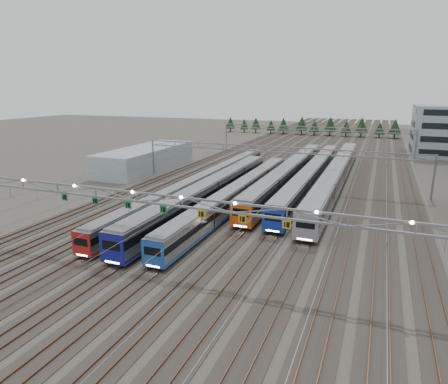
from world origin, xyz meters
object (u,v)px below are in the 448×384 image
(train_f, at_px, (336,174))
(gantry_near, at_px, (181,204))
(train_a, at_px, (203,182))
(gantry_mid, at_px, (276,154))
(west_shed, at_px, (146,159))
(train_b, at_px, (210,192))
(train_d, at_px, (289,173))
(train_e, at_px, (312,175))
(train_c, at_px, (238,194))
(gantry_far, at_px, (314,132))

(train_f, bearing_deg, gantry_near, -104.24)
(train_a, distance_m, gantry_mid, 15.77)
(gantry_mid, height_order, west_shed, gantry_mid)
(train_b, height_order, gantry_mid, gantry_mid)
(train_d, distance_m, train_e, 4.53)
(train_a, bearing_deg, gantry_mid, 41.93)
(train_c, relative_size, gantry_mid, 0.96)
(train_b, height_order, train_d, train_d)
(gantry_near, bearing_deg, west_shed, 126.24)
(train_d, distance_m, west_shed, 35.39)
(train_c, xyz_separation_m, gantry_near, (2.20, -24.30, 5.06))
(train_d, relative_size, west_shed, 2.00)
(train_a, distance_m, west_shed, 26.45)
(train_e, bearing_deg, gantry_far, 99.08)
(train_e, xyz_separation_m, gantry_far, (-6.75, 42.24, 4.17))
(gantry_near, bearing_deg, train_a, 110.47)
(gantry_mid, bearing_deg, train_b, -111.33)
(train_b, bearing_deg, gantry_mid, 68.67)
(train_d, distance_m, gantry_mid, 5.16)
(train_b, height_order, train_e, train_b)
(train_a, xyz_separation_m, gantry_far, (11.25, 55.10, 4.47))
(train_b, height_order, train_f, train_f)
(train_b, height_order, gantry_far, gantry_far)
(train_e, bearing_deg, west_shed, 176.94)
(west_shed, bearing_deg, train_b, -40.15)
(train_a, height_order, train_b, train_b)
(train_d, distance_m, train_f, 9.26)
(train_a, distance_m, train_e, 22.13)
(train_c, distance_m, gantry_near, 24.92)
(train_d, relative_size, gantry_near, 1.06)
(train_b, distance_m, train_e, 24.17)
(train_e, height_order, train_f, train_f)
(west_shed, bearing_deg, train_d, -4.33)
(west_shed, bearing_deg, train_f, -0.65)
(gantry_near, height_order, gantry_far, gantry_near)
(train_d, relative_size, gantry_mid, 1.06)
(train_f, height_order, gantry_mid, gantry_mid)
(gantry_far, distance_m, west_shed, 52.10)
(train_c, relative_size, gantry_near, 0.96)
(train_b, bearing_deg, gantry_far, 83.81)
(train_c, relative_size, train_d, 0.90)
(train_b, xyz_separation_m, gantry_near, (6.70, -22.83, 4.82))
(train_e, bearing_deg, train_c, -115.84)
(train_b, bearing_deg, train_e, 56.04)
(gantry_near, height_order, west_shed, gantry_near)
(train_d, bearing_deg, train_c, -104.01)
(gantry_near, distance_m, gantry_mid, 40.12)
(gantry_mid, bearing_deg, train_a, -138.07)
(train_f, xyz_separation_m, gantry_near, (-11.30, -44.51, 4.76))
(train_b, height_order, train_c, train_b)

